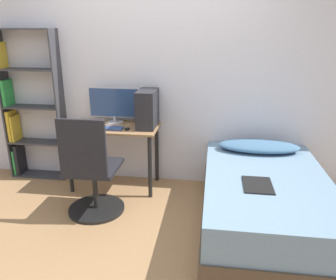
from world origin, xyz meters
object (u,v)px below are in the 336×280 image
monitor (114,104)px  pc_tower (147,109)px  office_chair (92,178)px  bookshelf (27,112)px  keyboard (106,128)px  bed (264,203)px

monitor → pc_tower: 0.42m
office_chair → bookshelf: bearing=143.7°
keyboard → pc_tower: bearing=19.3°
keyboard → bookshelf: bearing=166.3°
bed → keyboard: size_ratio=4.84×
keyboard → office_chair: bearing=-89.1°
bed → monitor: 1.94m
office_chair → bed: office_chair is taller
office_chair → bed: bearing=-0.4°
monitor → pc_tower: bearing=-14.4°
bed → pc_tower: (-1.22, 0.69, 0.68)m
bed → pc_tower: bearing=150.5°
bookshelf → bed: bookshelf is taller
bookshelf → pc_tower: 1.50m
pc_tower → bed: bearing=-29.5°
bed → monitor: size_ratio=3.08×
office_chair → pc_tower: bearing=57.9°
bed → monitor: monitor is taller
bookshelf → monitor: 1.09m
bookshelf → pc_tower: bearing=-4.0°
office_chair → pc_tower: size_ratio=2.51×
bookshelf → pc_tower: (1.49, -0.10, 0.12)m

